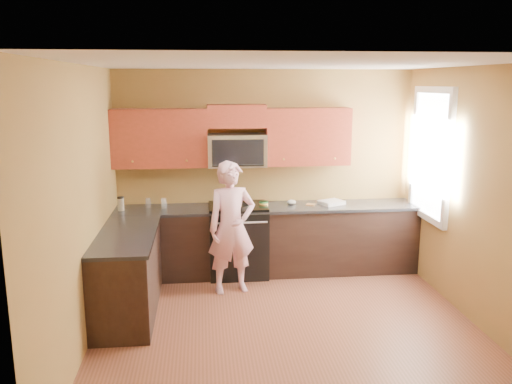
{
  "coord_description": "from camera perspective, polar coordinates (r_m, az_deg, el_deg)",
  "views": [
    {
      "loc": [
        -0.86,
        -4.96,
        2.53
      ],
      "look_at": [
        -0.2,
        1.3,
        1.2
      ],
      "focal_mm": 36.57,
      "sensor_mm": 36.0,
      "label": 1
    }
  ],
  "objects": [
    {
      "name": "cabinet_back_run",
      "position": [
        7.04,
        1.28,
        -5.36
      ],
      "size": [
        4.0,
        0.6,
        0.88
      ],
      "primitive_type": "cube",
      "color": "black",
      "rests_on": "floor"
    },
    {
      "name": "upper_cab_right",
      "position": [
        7.03,
        5.56,
        3.02
      ],
      "size": [
        1.12,
        0.33,
        0.75
      ],
      "primitive_type": null,
      "color": "maroon",
      "rests_on": "wall_back"
    },
    {
      "name": "frying_pan",
      "position": [
        6.61,
        -1.98,
        -1.91
      ],
      "size": [
        0.34,
        0.54,
        0.07
      ],
      "primitive_type": null,
      "rotation": [
        0.0,
        0.0,
        -0.09
      ],
      "color": "black",
      "rests_on": "stove"
    },
    {
      "name": "butter_tub",
      "position": [
        6.9,
        0.84,
        -1.57
      ],
      "size": [
        0.13,
        0.13,
        0.09
      ],
      "primitive_type": null,
      "rotation": [
        0.0,
        0.0,
        -0.03
      ],
      "color": "#FAB841",
      "rests_on": "countertop_back"
    },
    {
      "name": "upper_cab_left",
      "position": [
        6.91,
        -10.35,
        2.73
      ],
      "size": [
        1.22,
        0.33,
        0.75
      ],
      "primitive_type": null,
      "color": "maroon",
      "rests_on": "wall_back"
    },
    {
      "name": "dish_towel",
      "position": [
        7.08,
        8.26,
        -1.14
      ],
      "size": [
        0.37,
        0.34,
        0.05
      ],
      "primitive_type": "cube",
      "rotation": [
        0.0,
        0.0,
        0.44
      ],
      "color": "white",
      "rests_on": "countertop_back"
    },
    {
      "name": "countertop_left",
      "position": [
        5.86,
        -13.96,
        -4.6
      ],
      "size": [
        0.62,
        1.6,
        0.04
      ],
      "primitive_type": "cube",
      "color": "black",
      "rests_on": "cabinet_left_run"
    },
    {
      "name": "microwave",
      "position": [
        6.87,
        -2.1,
        2.86
      ],
      "size": [
        0.76,
        0.4,
        0.42
      ],
      "primitive_type": null,
      "color": "silver",
      "rests_on": "wall_back"
    },
    {
      "name": "wall_right",
      "position": [
        5.85,
        23.41,
        -0.71
      ],
      "size": [
        0.0,
        4.0,
        4.0
      ],
      "primitive_type": "plane",
      "rotation": [
        1.57,
        0.0,
        -1.57
      ],
      "color": "brown",
      "rests_on": "ground"
    },
    {
      "name": "toast_slice",
      "position": [
        7.0,
        5.99,
        -1.38
      ],
      "size": [
        0.14,
        0.14,
        0.01
      ],
      "primitive_type": "cube",
      "rotation": [
        0.0,
        0.0,
        -0.38
      ],
      "color": "#B27F47",
      "rests_on": "countertop_back"
    },
    {
      "name": "cabinet_left_run",
      "position": [
        6.0,
        -13.83,
        -8.81
      ],
      "size": [
        0.6,
        1.6,
        0.88
      ],
      "primitive_type": "cube",
      "color": "black",
      "rests_on": "floor"
    },
    {
      "name": "glass_a",
      "position": [
        6.97,
        -11.72,
        -1.18
      ],
      "size": [
        0.08,
        0.08,
        0.12
      ],
      "primitive_type": "cylinder",
      "rotation": [
        0.0,
        0.0,
        -0.16
      ],
      "color": "silver",
      "rests_on": "countertop_back"
    },
    {
      "name": "ceiling",
      "position": [
        5.04,
        3.92,
        13.83
      ],
      "size": [
        4.0,
        4.0,
        0.0
      ],
      "primitive_type": "plane",
      "rotation": [
        3.14,
        0.0,
        0.0
      ],
      "color": "white",
      "rests_on": "ground"
    },
    {
      "name": "glass_b",
      "position": [
        6.94,
        -10.05,
        -1.17
      ],
      "size": [
        0.08,
        0.08,
        0.12
      ],
      "primitive_type": "cylinder",
      "rotation": [
        0.0,
        0.0,
        0.1
      ],
      "color": "silver",
      "rests_on": "countertop_back"
    },
    {
      "name": "wall_back",
      "position": [
        7.12,
        1.01,
        2.37
      ],
      "size": [
        4.0,
        0.0,
        4.0
      ],
      "primitive_type": "plane",
      "rotation": [
        1.57,
        0.0,
        0.0
      ],
      "color": "brown",
      "rests_on": "ground"
    },
    {
      "name": "floor",
      "position": [
        5.64,
        3.52,
        -14.76
      ],
      "size": [
        4.0,
        4.0,
        0.0
      ],
      "primitive_type": "plane",
      "color": "brown",
      "rests_on": "ground"
    },
    {
      "name": "wall_front",
      "position": [
        3.3,
        9.61,
        -9.16
      ],
      "size": [
        4.0,
        0.0,
        4.0
      ],
      "primitive_type": "plane",
      "rotation": [
        -1.57,
        0.0,
        0.0
      ],
      "color": "brown",
      "rests_on": "ground"
    },
    {
      "name": "wall_left",
      "position": [
        5.23,
        -18.45,
        -1.74
      ],
      "size": [
        0.0,
        4.0,
        4.0
      ],
      "primitive_type": "plane",
      "rotation": [
        1.57,
        0.0,
        1.57
      ],
      "color": "brown",
      "rests_on": "ground"
    },
    {
      "name": "window",
      "position": [
        6.84,
        18.61,
        3.91
      ],
      "size": [
        0.06,
        1.06,
        1.66
      ],
      "primitive_type": null,
      "color": "white",
      "rests_on": "wall_right"
    },
    {
      "name": "napkin_b",
      "position": [
        7.0,
        3.91,
        -1.12
      ],
      "size": [
        0.14,
        0.15,
        0.07
      ],
      "primitive_type": "ellipsoid",
      "rotation": [
        0.0,
        0.0,
        0.14
      ],
      "color": "silver",
      "rests_on": "countertop_back"
    },
    {
      "name": "travel_mug",
      "position": [
        6.89,
        -14.53,
        -1.97
      ],
      "size": [
        0.1,
        0.1,
        0.18
      ],
      "primitive_type": null,
      "rotation": [
        0.0,
        0.0,
        -0.24
      ],
      "color": "silver",
      "rests_on": "countertop_back"
    },
    {
      "name": "stove",
      "position": [
        6.97,
        -1.97,
        -5.25
      ],
      "size": [
        0.76,
        0.65,
        0.95
      ],
      "primitive_type": null,
      "color": "black",
      "rests_on": "floor"
    },
    {
      "name": "countertop_back",
      "position": [
        6.9,
        1.31,
        -1.74
      ],
      "size": [
        4.0,
        0.62,
        0.04
      ],
      "primitive_type": "cube",
      "color": "black",
      "rests_on": "cabinet_back_run"
    },
    {
      "name": "napkin_a",
      "position": [
        6.63,
        -0.94,
        -1.87
      ],
      "size": [
        0.15,
        0.15,
        0.06
      ],
      "primitive_type": "ellipsoid",
      "rotation": [
        0.0,
        0.0,
        -0.37
      ],
      "color": "silver",
      "rests_on": "countertop_back"
    },
    {
      "name": "woman",
      "position": [
        6.31,
        -2.69,
        -3.92
      ],
      "size": [
        0.66,
        0.51,
        1.62
      ],
      "primitive_type": "imported",
      "rotation": [
        0.0,
        0.0,
        0.23
      ],
      "color": "pink",
      "rests_on": "floor"
    },
    {
      "name": "upper_cab_over_mw",
      "position": [
        6.83,
        -2.16,
        8.3
      ],
      "size": [
        0.76,
        0.33,
        0.3
      ],
      "primitive_type": "cube",
      "color": "maroon",
      "rests_on": "wall_back"
    },
    {
      "name": "glass_c",
      "position": [
        6.88,
        -10.04,
        -1.29
      ],
      "size": [
        0.07,
        0.07,
        0.12
      ],
      "primitive_type": "cylinder",
      "rotation": [
        0.0,
        0.0,
        -0.01
      ],
      "color": "silver",
      "rests_on": "countertop_back"
    }
  ]
}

